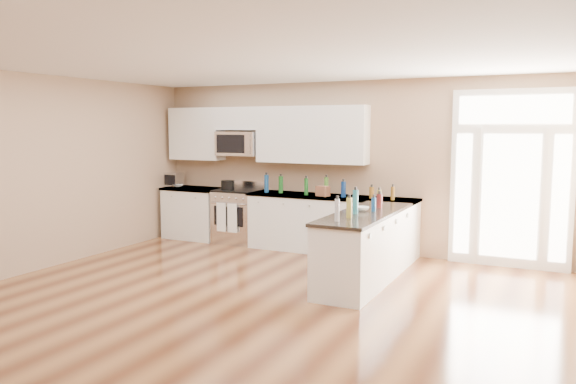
{
  "coord_description": "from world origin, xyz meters",
  "views": [
    {
      "loc": [
        3.23,
        -4.75,
        2.06
      ],
      "look_at": [
        -0.1,
        2.0,
        1.18
      ],
      "focal_mm": 35.0,
      "sensor_mm": 36.0,
      "label": 1
    }
  ],
  "objects_px": {
    "kitchen_range": "(238,216)",
    "stockpot": "(228,185)",
    "toaster_oven": "(174,179)",
    "peninsula_cabinet": "(365,250)"
  },
  "relations": [
    {
      "from": "kitchen_range",
      "to": "stockpot",
      "type": "bearing_deg",
      "value": -147.42
    },
    {
      "from": "kitchen_range",
      "to": "stockpot",
      "type": "distance_m",
      "value": 0.59
    },
    {
      "from": "peninsula_cabinet",
      "to": "toaster_oven",
      "type": "bearing_deg",
      "value": 160.81
    },
    {
      "from": "stockpot",
      "to": "toaster_oven",
      "type": "height_order",
      "value": "toaster_oven"
    },
    {
      "from": "stockpot",
      "to": "toaster_oven",
      "type": "xyz_separation_m",
      "value": [
        -1.28,
        0.13,
        0.03
      ]
    },
    {
      "from": "peninsula_cabinet",
      "to": "stockpot",
      "type": "relative_size",
      "value": 9.85
    },
    {
      "from": "toaster_oven",
      "to": "kitchen_range",
      "type": "bearing_deg",
      "value": 1.39
    },
    {
      "from": "peninsula_cabinet",
      "to": "toaster_oven",
      "type": "relative_size",
      "value": 7.66
    },
    {
      "from": "stockpot",
      "to": "kitchen_range",
      "type": "bearing_deg",
      "value": 32.58
    },
    {
      "from": "peninsula_cabinet",
      "to": "stockpot",
      "type": "bearing_deg",
      "value": 155.65
    }
  ]
}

